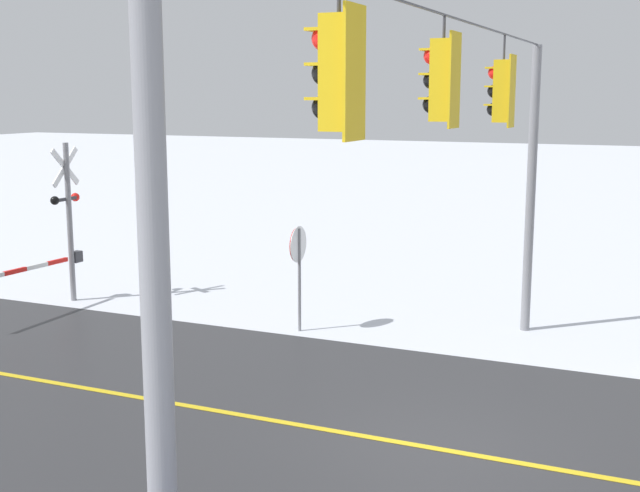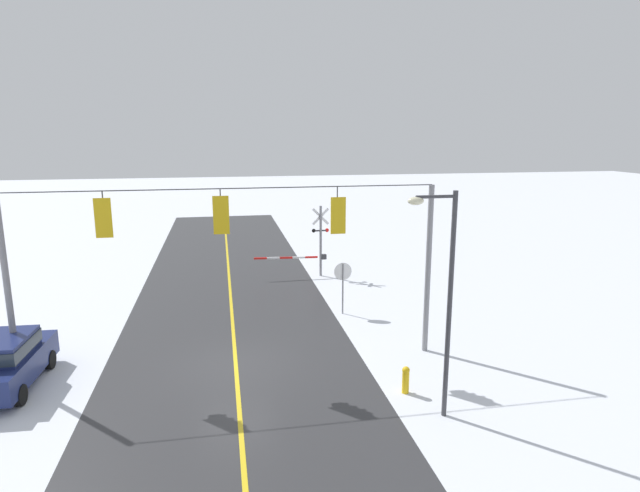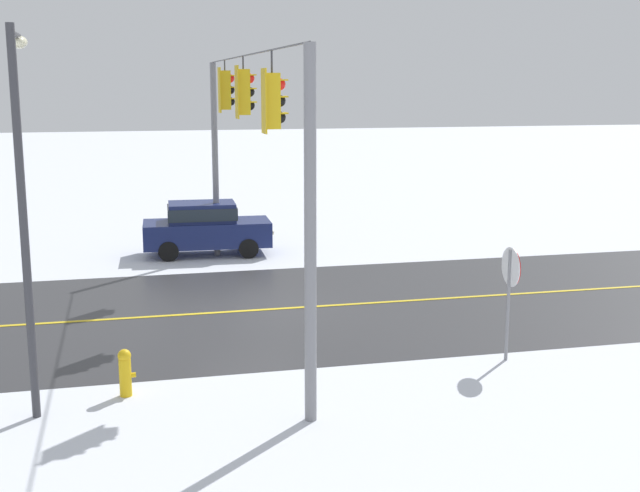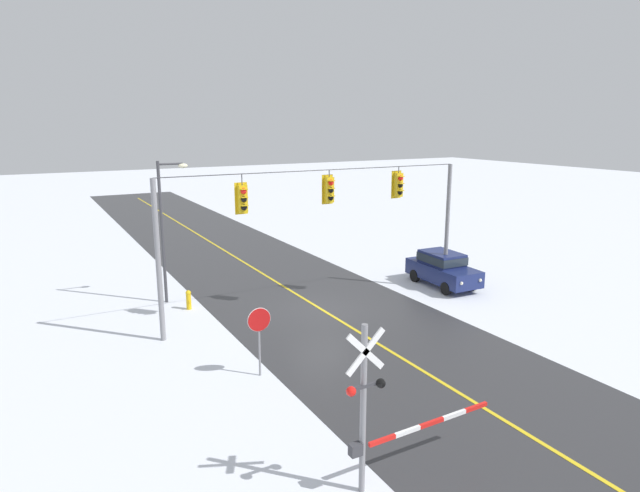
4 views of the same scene
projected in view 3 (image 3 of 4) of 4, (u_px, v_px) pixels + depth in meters
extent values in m
plane|color=silver|center=(249.00, 311.00, 20.77)|extent=(160.00, 160.00, 0.00)
cylinder|color=gray|center=(310.00, 239.00, 13.48)|extent=(0.20, 0.20, 6.20)
cylinder|color=gray|center=(215.00, 161.00, 26.85)|extent=(0.20, 0.20, 6.20)
cylinder|color=#38383D|center=(245.00, 56.00, 19.57)|extent=(14.00, 0.04, 0.04)
cylinder|color=#38383D|center=(272.00, 61.00, 16.17)|extent=(0.04, 0.04, 0.43)
cube|color=gold|center=(272.00, 101.00, 16.31)|extent=(0.34, 0.28, 1.08)
cube|color=gold|center=(264.00, 101.00, 16.28)|extent=(0.52, 0.03, 1.26)
sphere|color=red|center=(280.00, 84.00, 16.28)|extent=(0.24, 0.24, 0.24)
cube|color=gold|center=(283.00, 80.00, 16.28)|extent=(0.26, 0.16, 0.03)
sphere|color=black|center=(280.00, 101.00, 16.35)|extent=(0.24, 0.24, 0.24)
cube|color=gold|center=(283.00, 97.00, 16.35)|extent=(0.26, 0.16, 0.03)
sphere|color=black|center=(280.00, 118.00, 16.41)|extent=(0.24, 0.24, 0.24)
cube|color=gold|center=(283.00, 113.00, 16.41)|extent=(0.26, 0.16, 0.03)
cylinder|color=#38383D|center=(243.00, 62.00, 19.89)|extent=(0.04, 0.04, 0.31)
cube|color=gold|center=(244.00, 92.00, 20.02)|extent=(0.34, 0.28, 1.08)
cube|color=gold|center=(237.00, 92.00, 19.99)|extent=(0.52, 0.03, 1.26)
sphere|color=red|center=(250.00, 78.00, 19.99)|extent=(0.24, 0.24, 0.24)
cube|color=gold|center=(252.00, 75.00, 19.99)|extent=(0.26, 0.16, 0.03)
sphere|color=black|center=(250.00, 92.00, 20.06)|extent=(0.24, 0.24, 0.24)
cube|color=gold|center=(253.00, 88.00, 20.06)|extent=(0.26, 0.16, 0.03)
sphere|color=black|center=(250.00, 106.00, 20.12)|extent=(0.24, 0.24, 0.24)
cube|color=gold|center=(253.00, 102.00, 20.12)|extent=(0.26, 0.16, 0.03)
cylinder|color=#38383D|center=(225.00, 65.00, 23.36)|extent=(0.04, 0.04, 0.29)
cube|color=gold|center=(225.00, 90.00, 23.49)|extent=(0.34, 0.28, 1.08)
cube|color=gold|center=(219.00, 90.00, 23.46)|extent=(0.52, 0.03, 1.26)
sphere|color=red|center=(230.00, 79.00, 23.46)|extent=(0.24, 0.24, 0.24)
cube|color=gold|center=(233.00, 75.00, 23.46)|extent=(0.26, 0.16, 0.03)
sphere|color=black|center=(230.00, 90.00, 23.53)|extent=(0.24, 0.24, 0.24)
cube|color=gold|center=(233.00, 87.00, 23.52)|extent=(0.26, 0.16, 0.03)
sphere|color=black|center=(231.00, 102.00, 23.59)|extent=(0.24, 0.24, 0.24)
cube|color=gold|center=(233.00, 99.00, 23.59)|extent=(0.26, 0.16, 0.03)
cylinder|color=gray|center=(508.00, 306.00, 16.89)|extent=(0.07, 0.07, 2.30)
cylinder|color=#B71414|center=(512.00, 267.00, 16.74)|extent=(0.76, 0.03, 0.76)
cylinder|color=white|center=(511.00, 267.00, 16.74)|extent=(0.80, 0.02, 0.80)
cube|color=navy|center=(207.00, 233.00, 27.40)|extent=(1.94, 4.17, 0.80)
cube|color=navy|center=(202.00, 212.00, 27.24)|extent=(1.59, 2.20, 0.64)
cube|color=#232D38|center=(202.00, 212.00, 27.24)|extent=(1.63, 2.28, 0.40)
sphere|color=#EFEACC|center=(268.00, 227.00, 28.32)|extent=(0.16, 0.16, 0.16)
sphere|color=#EFEACC|center=(272.00, 233.00, 27.22)|extent=(0.16, 0.16, 0.16)
cylinder|color=black|center=(244.00, 239.00, 28.48)|extent=(0.25, 0.65, 0.64)
cylinder|color=black|center=(248.00, 248.00, 26.94)|extent=(0.25, 0.65, 0.64)
cylinder|color=black|center=(168.00, 242.00, 28.01)|extent=(0.25, 0.65, 0.64)
cylinder|color=black|center=(168.00, 251.00, 26.47)|extent=(0.25, 0.65, 0.64)
cylinder|color=#38383D|center=(24.00, 229.00, 13.58)|extent=(0.14, 0.14, 6.50)
cylinder|color=#38383D|center=(15.00, 34.00, 13.51)|extent=(1.10, 0.09, 0.09)
ellipsoid|color=beige|center=(19.00, 42.00, 14.06)|extent=(0.44, 0.28, 0.22)
cylinder|color=gold|center=(125.00, 377.00, 15.09)|extent=(0.22, 0.22, 0.70)
sphere|color=gold|center=(124.00, 356.00, 15.01)|extent=(0.24, 0.24, 0.24)
cylinder|color=gold|center=(133.00, 375.00, 15.11)|extent=(0.09, 0.10, 0.09)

